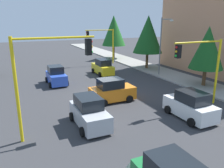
{
  "coord_description": "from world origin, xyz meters",
  "views": [
    {
      "loc": [
        18.73,
        -7.68,
        6.72
      ],
      "look_at": [
        0.99,
        0.46,
        1.2
      ],
      "focal_mm": 36.4,
      "sensor_mm": 36.0,
      "label": 1
    }
  ],
  "objects_px": {
    "street_lamp_curbside": "(163,41)",
    "tree_roadside_mid": "(148,34)",
    "car_white": "(190,106)",
    "car_yellow": "(103,67)",
    "traffic_signal_near_left": "(201,60)",
    "traffic_signal_near_right": "(48,67)",
    "traffic_signal_far_left": "(102,40)",
    "tree_roadside_far": "(114,31)",
    "car_blue": "(56,76)",
    "car_orange": "(112,91)",
    "tree_roadside_near": "(207,48)",
    "car_silver": "(89,113)"
  },
  "relations": [
    {
      "from": "car_white",
      "to": "car_blue",
      "type": "bearing_deg",
      "value": -152.0
    },
    {
      "from": "traffic_signal_near_left",
      "to": "traffic_signal_far_left",
      "type": "bearing_deg",
      "value": 179.96
    },
    {
      "from": "tree_roadside_far",
      "to": "car_blue",
      "type": "bearing_deg",
      "value": -45.28
    },
    {
      "from": "traffic_signal_near_right",
      "to": "car_orange",
      "type": "distance_m",
      "value": 7.72
    },
    {
      "from": "traffic_signal_near_left",
      "to": "street_lamp_curbside",
      "type": "height_order",
      "value": "street_lamp_curbside"
    },
    {
      "from": "tree_roadside_far",
      "to": "car_white",
      "type": "height_order",
      "value": "tree_roadside_far"
    },
    {
      "from": "car_yellow",
      "to": "car_white",
      "type": "distance_m",
      "value": 15.01
    },
    {
      "from": "traffic_signal_far_left",
      "to": "car_white",
      "type": "distance_m",
      "value": 21.75
    },
    {
      "from": "car_white",
      "to": "car_yellow",
      "type": "bearing_deg",
      "value": -178.16
    },
    {
      "from": "street_lamp_curbside",
      "to": "tree_roadside_near",
      "type": "relative_size",
      "value": 1.13
    },
    {
      "from": "car_yellow",
      "to": "traffic_signal_near_left",
      "type": "bearing_deg",
      "value": 10.67
    },
    {
      "from": "tree_roadside_far",
      "to": "car_white",
      "type": "bearing_deg",
      "value": -13.13
    },
    {
      "from": "traffic_signal_near_left",
      "to": "tree_roadside_far",
      "type": "bearing_deg",
      "value": 170.85
    },
    {
      "from": "traffic_signal_far_left",
      "to": "street_lamp_curbside",
      "type": "bearing_deg",
      "value": 18.86
    },
    {
      "from": "car_blue",
      "to": "car_orange",
      "type": "height_order",
      "value": "same"
    },
    {
      "from": "traffic_signal_near_left",
      "to": "street_lamp_curbside",
      "type": "relative_size",
      "value": 0.76
    },
    {
      "from": "traffic_signal_near_left",
      "to": "traffic_signal_far_left",
      "type": "relative_size",
      "value": 0.98
    },
    {
      "from": "traffic_signal_near_left",
      "to": "traffic_signal_near_right",
      "type": "height_order",
      "value": "traffic_signal_near_right"
    },
    {
      "from": "tree_roadside_far",
      "to": "car_silver",
      "type": "bearing_deg",
      "value": -28.45
    },
    {
      "from": "tree_roadside_near",
      "to": "car_orange",
      "type": "relative_size",
      "value": 1.63
    },
    {
      "from": "traffic_signal_near_right",
      "to": "car_orange",
      "type": "relative_size",
      "value": 1.57
    },
    {
      "from": "tree_roadside_mid",
      "to": "car_orange",
      "type": "relative_size",
      "value": 1.95
    },
    {
      "from": "traffic_signal_near_left",
      "to": "tree_roadside_mid",
      "type": "relative_size",
      "value": 0.72
    },
    {
      "from": "traffic_signal_near_right",
      "to": "car_silver",
      "type": "height_order",
      "value": "traffic_signal_near_right"
    },
    {
      "from": "car_white",
      "to": "traffic_signal_near_right",
      "type": "bearing_deg",
      "value": -98.86
    },
    {
      "from": "car_silver",
      "to": "car_blue",
      "type": "bearing_deg",
      "value": 179.72
    },
    {
      "from": "car_blue",
      "to": "car_yellow",
      "type": "relative_size",
      "value": 0.93
    },
    {
      "from": "tree_roadside_mid",
      "to": "traffic_signal_near_right",
      "type": "bearing_deg",
      "value": -48.34
    },
    {
      "from": "street_lamp_curbside",
      "to": "car_white",
      "type": "xyz_separation_m",
      "value": [
        11.06,
        -5.64,
        -3.45
      ]
    },
    {
      "from": "traffic_signal_near_left",
      "to": "car_blue",
      "type": "xyz_separation_m",
      "value": [
        -11.37,
        -8.89,
        -2.87
      ]
    },
    {
      "from": "car_silver",
      "to": "car_yellow",
      "type": "height_order",
      "value": "same"
    },
    {
      "from": "car_yellow",
      "to": "car_silver",
      "type": "bearing_deg",
      "value": -25.84
    },
    {
      "from": "traffic_signal_near_left",
      "to": "car_silver",
      "type": "xyz_separation_m",
      "value": [
        -0.37,
        -8.94,
        -2.87
      ]
    },
    {
      "from": "traffic_signal_near_right",
      "to": "car_silver",
      "type": "xyz_separation_m",
      "value": [
        -0.37,
        2.43,
        -3.29
      ]
    },
    {
      "from": "traffic_signal_near_left",
      "to": "car_silver",
      "type": "relative_size",
      "value": 1.35
    },
    {
      "from": "car_orange",
      "to": "street_lamp_curbside",
      "type": "bearing_deg",
      "value": 121.34
    },
    {
      "from": "traffic_signal_near_left",
      "to": "car_white",
      "type": "distance_m",
      "value": 3.82
    },
    {
      "from": "traffic_signal_near_left",
      "to": "traffic_signal_near_right",
      "type": "bearing_deg",
      "value": -90.0
    },
    {
      "from": "car_yellow",
      "to": "car_orange",
      "type": "distance_m",
      "value": 10.04
    },
    {
      "from": "street_lamp_curbside",
      "to": "car_yellow",
      "type": "relative_size",
      "value": 1.77
    },
    {
      "from": "traffic_signal_far_left",
      "to": "tree_roadside_mid",
      "type": "distance_m",
      "value": 7.48
    },
    {
      "from": "traffic_signal_near_right",
      "to": "tree_roadside_mid",
      "type": "relative_size",
      "value": 0.81
    },
    {
      "from": "street_lamp_curbside",
      "to": "tree_roadside_mid",
      "type": "relative_size",
      "value": 0.95
    },
    {
      "from": "traffic_signal_far_left",
      "to": "street_lamp_curbside",
      "type": "xyz_separation_m",
      "value": [
        10.39,
        3.55,
        0.52
      ]
    },
    {
      "from": "car_silver",
      "to": "street_lamp_curbside",
      "type": "bearing_deg",
      "value": 126.47
    },
    {
      "from": "tree_roadside_near",
      "to": "car_yellow",
      "type": "height_order",
      "value": "tree_roadside_near"
    },
    {
      "from": "tree_roadside_near",
      "to": "tree_roadside_mid",
      "type": "height_order",
      "value": "tree_roadside_mid"
    },
    {
      "from": "traffic_signal_far_left",
      "to": "tree_roadside_far",
      "type": "distance_m",
      "value": 5.66
    },
    {
      "from": "traffic_signal_near_right",
      "to": "car_yellow",
      "type": "bearing_deg",
      "value": 146.96
    },
    {
      "from": "car_yellow",
      "to": "tree_roadside_mid",
      "type": "bearing_deg",
      "value": 93.67
    }
  ]
}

